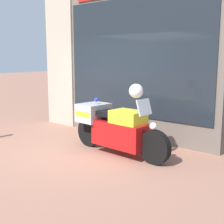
% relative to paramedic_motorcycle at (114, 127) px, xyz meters
% --- Properties ---
extents(ground_plane, '(60.00, 60.00, 0.00)m').
position_rel_paramedic_motorcycle_xyz_m(ground_plane, '(-0.87, -0.62, -0.55)').
color(ground_plane, '#9E6B56').
extents(shop_building, '(5.24, 0.55, 3.72)m').
position_rel_paramedic_motorcycle_xyz_m(shop_building, '(-1.30, 1.38, 1.32)').
color(shop_building, '#6B6056').
rests_on(shop_building, ground).
extents(window_display, '(3.74, 0.30, 1.86)m').
position_rel_paramedic_motorcycle_xyz_m(window_display, '(-0.42, 1.41, -0.10)').
color(window_display, slate).
rests_on(window_display, ground).
extents(paramedic_motorcycle, '(2.37, 0.67, 1.18)m').
position_rel_paramedic_motorcycle_xyz_m(paramedic_motorcycle, '(0.00, 0.00, 0.00)').
color(paramedic_motorcycle, black).
rests_on(paramedic_motorcycle, ground).
extents(white_helmet, '(0.27, 0.27, 0.27)m').
position_rel_paramedic_motorcycle_xyz_m(white_helmet, '(0.55, -0.03, 0.77)').
color(white_helmet, white).
rests_on(white_helmet, paramedic_motorcycle).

